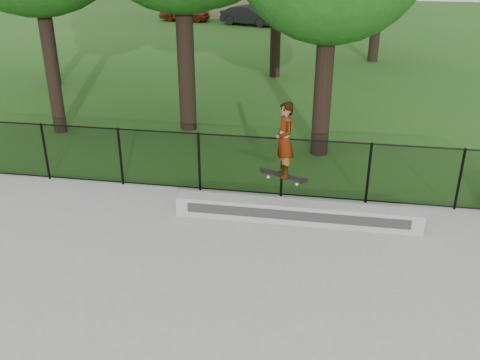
{
  "coord_description": "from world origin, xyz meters",
  "views": [
    {
      "loc": [
        2.98,
        -5.65,
        5.81
      ],
      "look_at": [
        1.29,
        4.2,
        1.2
      ],
      "focal_mm": 40.0,
      "sensor_mm": 36.0,
      "label": 1
    }
  ],
  "objects_px": {
    "car_b": "(249,15)",
    "car_a": "(185,12)",
    "skater_airborne": "(284,141)",
    "grind_ledge": "(297,212)",
    "car_c": "(329,16)"
  },
  "relations": [
    {
      "from": "car_b",
      "to": "car_c",
      "type": "height_order",
      "value": "car_c"
    },
    {
      "from": "car_b",
      "to": "skater_airborne",
      "type": "height_order",
      "value": "skater_airborne"
    },
    {
      "from": "car_a",
      "to": "car_c",
      "type": "bearing_deg",
      "value": -87.3
    },
    {
      "from": "car_a",
      "to": "car_c",
      "type": "distance_m",
      "value": 10.47
    },
    {
      "from": "car_b",
      "to": "skater_airborne",
      "type": "xyz_separation_m",
      "value": [
        5.07,
        -28.01,
        1.33
      ]
    },
    {
      "from": "car_a",
      "to": "grind_ledge",
      "type": "bearing_deg",
      "value": -153.65
    },
    {
      "from": "grind_ledge",
      "to": "skater_airborne",
      "type": "distance_m",
      "value": 1.74
    },
    {
      "from": "car_a",
      "to": "car_b",
      "type": "height_order",
      "value": "car_b"
    },
    {
      "from": "car_c",
      "to": "car_b",
      "type": "bearing_deg",
      "value": 94.46
    },
    {
      "from": "grind_ledge",
      "to": "car_c",
      "type": "xyz_separation_m",
      "value": [
        0.13,
        28.22,
        0.4
      ]
    },
    {
      "from": "car_a",
      "to": "car_b",
      "type": "xyz_separation_m",
      "value": [
        4.94,
        -1.14,
        0.03
      ]
    },
    {
      "from": "car_b",
      "to": "car_a",
      "type": "bearing_deg",
      "value": 94.28
    },
    {
      "from": "car_a",
      "to": "skater_airborne",
      "type": "height_order",
      "value": "skater_airborne"
    },
    {
      "from": "grind_ledge",
      "to": "car_b",
      "type": "xyz_separation_m",
      "value": [
        -5.37,
        27.82,
        0.37
      ]
    },
    {
      "from": "grind_ledge",
      "to": "car_a",
      "type": "bearing_deg",
      "value": 109.6
    }
  ]
}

